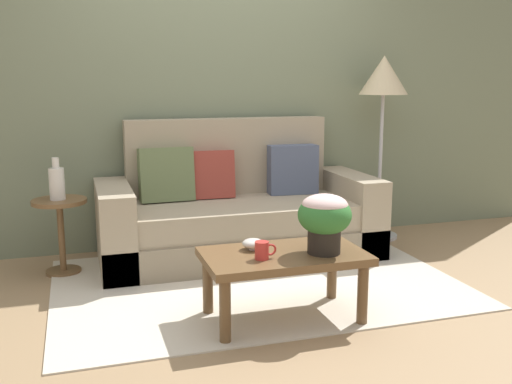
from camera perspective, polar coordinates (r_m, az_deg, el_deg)
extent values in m
plane|color=#997A56|center=(3.97, 0.29, -9.20)|extent=(14.00, 14.00, 0.00)
cube|color=slate|center=(4.89, -4.07, 10.26)|extent=(6.40, 0.12, 2.61)
cube|color=beige|center=(4.01, 0.03, -8.86)|extent=(2.67, 1.81, 0.01)
cube|color=gray|center=(4.55, -1.59, -4.91)|extent=(2.12, 0.89, 0.24)
cube|color=gray|center=(4.47, -1.53, -2.27)|extent=(1.64, 0.80, 0.20)
cube|color=gray|center=(4.78, -2.81, 2.21)|extent=(1.64, 0.16, 0.84)
cube|color=gray|center=(4.35, -13.63, -3.45)|extent=(0.24, 0.89, 0.61)
cube|color=gray|center=(4.84, 9.19, -1.83)|extent=(0.24, 0.89, 0.61)
cube|color=#607047|center=(4.53, -8.78, 1.71)|extent=(0.42, 0.21, 0.43)
cube|color=#4C5670|center=(4.78, 3.58, 2.23)|extent=(0.41, 0.21, 0.40)
cube|color=#93382D|center=(4.60, -4.51, 1.72)|extent=(0.38, 0.17, 0.38)
cylinder|color=brown|center=(3.11, -3.04, -11.57)|extent=(0.06, 0.06, 0.36)
cylinder|color=brown|center=(3.38, 10.38, -9.84)|extent=(0.06, 0.06, 0.36)
cylinder|color=brown|center=(3.48, -4.74, -9.07)|extent=(0.06, 0.06, 0.36)
cylinder|color=brown|center=(3.72, 7.44, -7.76)|extent=(0.06, 0.06, 0.36)
cube|color=brown|center=(3.33, 2.73, -6.30)|extent=(0.92, 0.53, 0.05)
cylinder|color=brown|center=(4.44, -18.28, -7.37)|extent=(0.25, 0.25, 0.03)
cylinder|color=brown|center=(4.37, -18.49, -4.18)|extent=(0.05, 0.05, 0.49)
cylinder|color=brown|center=(4.31, -18.69, -0.87)|extent=(0.38, 0.38, 0.03)
cylinder|color=#B2B2B7|center=(5.24, 11.77, -4.19)|extent=(0.34, 0.34, 0.03)
cylinder|color=#B2B2B7|center=(5.12, 12.04, 2.53)|extent=(0.03, 0.03, 1.21)
cone|color=#C6B289|center=(5.06, 12.39, 11.11)|extent=(0.41, 0.41, 0.32)
cylinder|color=black|center=(3.32, 6.67, -4.71)|extent=(0.19, 0.19, 0.15)
ellipsoid|color=#337533|center=(3.28, 6.73, -2.24)|extent=(0.30, 0.30, 0.22)
ellipsoid|color=beige|center=(3.27, 6.75, -1.29)|extent=(0.26, 0.26, 0.12)
cylinder|color=red|center=(3.19, 0.57, -5.73)|extent=(0.08, 0.08, 0.10)
torus|color=red|center=(3.21, 1.43, -5.65)|extent=(0.07, 0.01, 0.07)
cylinder|color=silver|center=(3.37, -0.29, -5.49)|extent=(0.05, 0.05, 0.02)
ellipsoid|color=silver|center=(3.37, -0.29, -5.05)|extent=(0.13, 0.13, 0.06)
cylinder|color=silver|center=(4.28, -18.89, 0.75)|extent=(0.11, 0.11, 0.22)
cylinder|color=silver|center=(4.26, -19.01, 2.71)|extent=(0.05, 0.05, 0.07)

